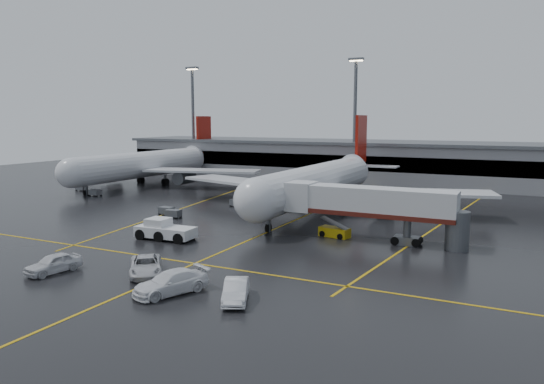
% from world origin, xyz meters
% --- Properties ---
extents(ground, '(220.00, 220.00, 0.00)m').
position_xyz_m(ground, '(0.00, 0.00, 0.00)').
color(ground, black).
rests_on(ground, ground).
extents(apron_line_centre, '(0.25, 90.00, 0.02)m').
position_xyz_m(apron_line_centre, '(0.00, 0.00, 0.01)').
color(apron_line_centre, gold).
rests_on(apron_line_centre, ground).
extents(apron_line_stop, '(60.00, 0.25, 0.02)m').
position_xyz_m(apron_line_stop, '(0.00, -22.00, 0.01)').
color(apron_line_stop, gold).
rests_on(apron_line_stop, ground).
extents(apron_line_left, '(9.99, 69.35, 0.02)m').
position_xyz_m(apron_line_left, '(-20.00, 10.00, 0.01)').
color(apron_line_left, gold).
rests_on(apron_line_left, ground).
extents(apron_line_right, '(7.57, 69.64, 0.02)m').
position_xyz_m(apron_line_right, '(18.00, 10.00, 0.01)').
color(apron_line_right, gold).
rests_on(apron_line_right, ground).
extents(terminal, '(122.00, 19.00, 8.60)m').
position_xyz_m(terminal, '(0.00, 47.93, 4.32)').
color(terminal, gray).
rests_on(terminal, ground).
extents(light_mast_left, '(3.00, 1.20, 25.45)m').
position_xyz_m(light_mast_left, '(-45.00, 42.00, 14.47)').
color(light_mast_left, '#595B60').
rests_on(light_mast_left, ground).
extents(light_mast_mid, '(3.00, 1.20, 25.45)m').
position_xyz_m(light_mast_mid, '(-5.00, 42.00, 14.47)').
color(light_mast_mid, '#595B60').
rests_on(light_mast_mid, ground).
extents(main_airliner, '(48.80, 45.60, 14.10)m').
position_xyz_m(main_airliner, '(0.00, 9.70, 4.21)').
color(main_airliner, silver).
rests_on(main_airliner, ground).
extents(second_airliner, '(48.80, 45.60, 14.10)m').
position_xyz_m(second_airliner, '(-42.00, 21.70, 4.21)').
color(second_airliner, silver).
rests_on(second_airliner, ground).
extents(jet_bridge, '(19.90, 3.40, 6.05)m').
position_xyz_m(jet_bridge, '(11.87, -6.00, 3.93)').
color(jet_bridge, silver).
rests_on(jet_bridge, ground).
extents(pushback_tractor, '(6.85, 3.21, 2.40)m').
position_xyz_m(pushback_tractor, '(-8.66, -15.47, 0.95)').
color(pushback_tractor, white).
rests_on(pushback_tractor, ground).
extents(belt_loader, '(3.74, 2.27, 2.22)m').
position_xyz_m(belt_loader, '(7.87, -5.90, 0.55)').
color(belt_loader, '#C4A10C').
rests_on(belt_loader, ground).
extents(service_van_a, '(5.60, 6.00, 1.57)m').
position_xyz_m(service_van_a, '(-1.77, -26.68, 0.78)').
color(service_van_a, silver).
rests_on(service_van_a, ground).
extents(service_van_b, '(4.63, 6.44, 1.73)m').
position_xyz_m(service_van_b, '(3.11, -29.58, 0.87)').
color(service_van_b, white).
rests_on(service_van_b, ground).
extents(service_van_c, '(3.57, 5.03, 1.58)m').
position_xyz_m(service_van_c, '(8.37, -28.76, 0.79)').
color(service_van_c, white).
rests_on(service_van_c, ground).
extents(service_van_d, '(2.68, 5.12, 1.66)m').
position_xyz_m(service_van_d, '(-9.32, -29.82, 0.83)').
color(service_van_d, silver).
rests_on(service_van_d, ground).
extents(baggage_cart_a, '(2.11, 1.47, 1.12)m').
position_xyz_m(baggage_cart_a, '(-15.43, -4.98, 0.63)').
color(baggage_cart_a, '#595B60').
rests_on(baggage_cart_a, ground).
extents(baggage_cart_b, '(2.11, 1.48, 1.12)m').
position_xyz_m(baggage_cart_b, '(-17.66, -3.63, 0.63)').
color(baggage_cart_b, '#595B60').
rests_on(baggage_cart_b, ground).
extents(baggage_cart_c, '(2.30, 1.85, 1.12)m').
position_xyz_m(baggage_cart_c, '(-12.24, 6.50, 0.63)').
color(baggage_cart_c, '#595B60').
rests_on(baggage_cart_c, ground).
extents(baggage_cart_d, '(2.04, 1.36, 1.12)m').
position_xyz_m(baggage_cart_d, '(-47.08, 8.76, 0.63)').
color(baggage_cart_d, '#595B60').
rests_on(baggage_cart_d, ground).
extents(baggage_cart_e, '(2.05, 1.38, 1.12)m').
position_xyz_m(baggage_cart_e, '(-39.96, 5.15, 0.63)').
color(baggage_cart_e, '#595B60').
rests_on(baggage_cart_e, ground).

